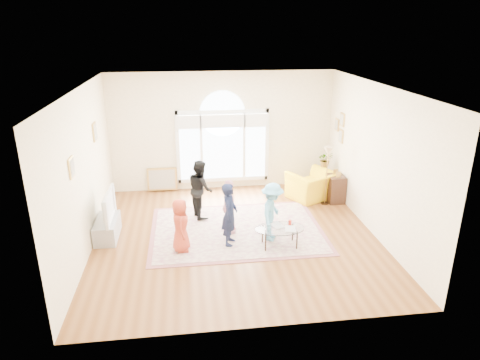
{
  "coord_description": "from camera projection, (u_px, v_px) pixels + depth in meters",
  "views": [
    {
      "loc": [
        -0.98,
        -8.25,
        4.36
      ],
      "look_at": [
        0.13,
        0.3,
        1.19
      ],
      "focal_mm": 32.0,
      "sensor_mm": 36.0,
      "label": 1
    }
  ],
  "objects": [
    {
      "name": "child_black",
      "position": [
        200.0,
        189.0,
        10.0
      ],
      "size": [
        0.68,
        0.78,
        1.38
      ],
      "primitive_type": "imported",
      "rotation": [
        0.0,
        0.0,
        1.83
      ],
      "color": "black",
      "rests_on": "area_rug"
    },
    {
      "name": "potted_plant",
      "position": [
        325.0,
        160.0,
        11.46
      ],
      "size": [
        0.4,
        0.35,
        0.43
      ],
      "primitive_type": "imported",
      "rotation": [
        0.0,
        0.0,
        -0.04
      ],
      "color": "#33722D",
      "rests_on": "plant_pedestal"
    },
    {
      "name": "coffee_table",
      "position": [
        280.0,
        229.0,
        8.74
      ],
      "size": [
        1.02,
        0.66,
        0.54
      ],
      "rotation": [
        0.0,
        0.0,
        -0.01
      ],
      "color": "silver",
      "rests_on": "ground"
    },
    {
      "name": "floor_lamp",
      "position": [
        328.0,
        156.0,
        10.53
      ],
      "size": [
        0.29,
        0.29,
        1.51
      ],
      "color": "black",
      "rests_on": "ground"
    },
    {
      "name": "plant_pedestal",
      "position": [
        324.0,
        179.0,
        11.65
      ],
      "size": [
        0.2,
        0.2,
        0.7
      ],
      "primitive_type": "cylinder",
      "color": "white",
      "rests_on": "ground"
    },
    {
      "name": "armchair",
      "position": [
        312.0,
        185.0,
        11.19
      ],
      "size": [
        1.43,
        1.37,
        0.72
      ],
      "primitive_type": "imported",
      "rotation": [
        0.0,
        0.0,
        3.61
      ],
      "color": "yellow",
      "rests_on": "ground"
    },
    {
      "name": "television",
      "position": [
        105.0,
        206.0,
        9.0
      ],
      "size": [
        0.17,
        1.08,
        0.62
      ],
      "color": "black",
      "rests_on": "tv_console"
    },
    {
      "name": "leaning_picture",
      "position": [
        163.0,
        191.0,
        11.8
      ],
      "size": [
        0.8,
        0.14,
        0.62
      ],
      "primitive_type": "cube",
      "rotation": [
        -0.14,
        0.0,
        0.0
      ],
      "color": "tan",
      "rests_on": "ground"
    },
    {
      "name": "child_navy",
      "position": [
        230.0,
        214.0,
        8.73
      ],
      "size": [
        0.43,
        0.55,
        1.33
      ],
      "primitive_type": "imported",
      "rotation": [
        0.0,
        0.0,
        1.31
      ],
      "color": "#141A35",
      "rests_on": "area_rug"
    },
    {
      "name": "child_blue",
      "position": [
        272.0,
        212.0,
        8.92
      ],
      "size": [
        0.76,
        0.94,
        1.26
      ],
      "primitive_type": "imported",
      "rotation": [
        0.0,
        0.0,
        1.15
      ],
      "color": "#61B1D8",
      "rests_on": "area_rug"
    },
    {
      "name": "area_rug",
      "position": [
        237.0,
        230.0,
        9.56
      ],
      "size": [
        3.6,
        2.6,
        0.02
      ],
      "primitive_type": "cube",
      "color": "#C0B495",
      "rests_on": "ground"
    },
    {
      "name": "side_cabinet",
      "position": [
        336.0,
        189.0,
        11.0
      ],
      "size": [
        0.4,
        0.5,
        0.7
      ],
      "primitive_type": "cube",
      "color": "black",
      "rests_on": "ground"
    },
    {
      "name": "room_shell",
      "position": [
        223.0,
        134.0,
        11.4
      ],
      "size": [
        6.0,
        6.0,
        6.0
      ],
      "color": "#FFEEC5",
      "rests_on": "ground"
    },
    {
      "name": "child_red",
      "position": [
        181.0,
        225.0,
        8.51
      ],
      "size": [
        0.36,
        0.54,
        1.11
      ],
      "primitive_type": "imported",
      "rotation": [
        0.0,
        0.0,
        1.56
      ],
      "color": "#B43C26",
      "rests_on": "area_rug"
    },
    {
      "name": "rug_border",
      "position": [
        237.0,
        230.0,
        9.56
      ],
      "size": [
        3.8,
        2.8,
        0.01
      ],
      "primitive_type": "cube",
      "color": "#864C4F",
      "rests_on": "ground"
    },
    {
      "name": "child_pink",
      "position": [
        229.0,
        207.0,
        9.24
      ],
      "size": [
        0.39,
        0.74,
        1.21
      ],
      "primitive_type": "imported",
      "rotation": [
        0.0,
        0.0,
        1.44
      ],
      "color": "#FBAEBF",
      "rests_on": "area_rug"
    },
    {
      "name": "ground",
      "position": [
        236.0,
        236.0,
        9.3
      ],
      "size": [
        6.0,
        6.0,
        0.0
      ],
      "primitive_type": "plane",
      "color": "brown",
      "rests_on": "ground"
    },
    {
      "name": "tv_console",
      "position": [
        107.0,
        228.0,
        9.18
      ],
      "size": [
        0.45,
        1.0,
        0.42
      ],
      "primitive_type": "cube",
      "color": "#92949A",
      "rests_on": "ground"
    }
  ]
}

